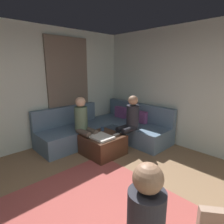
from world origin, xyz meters
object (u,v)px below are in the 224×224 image
Objects in this scene: coffee_mug at (102,129)px; ottoman at (103,145)px; sectional_couch at (107,129)px; game_remote at (116,134)px; person_on_couch_side at (84,122)px; person_on_couch_back at (130,120)px.

ottoman is at bearing -39.29° from coffee_mug.
sectional_couch reaches higher than coffee_mug.
ottoman is at bearing -129.29° from game_remote.
coffee_mug is (0.31, -0.41, 0.19)m from sectional_couch.
person_on_couch_side is (-0.38, -0.20, 0.45)m from ottoman.
sectional_couch is at bearing -169.44° from person_on_couch_side.
person_on_couch_side is (0.15, -0.79, 0.38)m from sectional_couch.
game_remote is at bearing 127.15° from person_on_couch_side.
sectional_couch is 0.81m from game_remote.
person_on_couch_side is at bearing -142.85° from game_remote.
person_on_couch_side is (-0.56, -0.42, 0.23)m from game_remote.
sectional_couch is 0.89m from person_on_couch_side.
game_remote is (0.18, 0.22, 0.22)m from ottoman.
game_remote is 0.48m from person_on_couch_back.
coffee_mug is 0.40m from game_remote.
ottoman is 0.80m from person_on_couch_back.
sectional_couch is 26.84× the size of coffee_mug.
coffee_mug is at bearing -174.29° from game_remote.
ottoman is 0.36m from game_remote.
person_on_couch_back reaches higher than game_remote.
sectional_couch is at bearing 127.01° from coffee_mug.
coffee_mug is at bearing 140.71° from ottoman.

